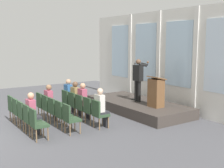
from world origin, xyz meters
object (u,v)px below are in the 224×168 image
mic_stand (135,92)px  chair_r1_c2 (55,110)px  audience_r0_c4 (101,106)px  audience_r2_c3 (33,111)px  chair_r0_c2 (82,106)px  chair_r2_c3 (30,118)px  audience_r0_c2 (84,100)px  chair_r1_c3 (62,113)px  chair_r2_c4 (37,122)px  audience_r0_c1 (76,97)px  chair_r0_c1 (74,103)px  chair_r1_c0 (42,104)px  chair_r2_c1 (19,110)px  audience_r0_c0 (69,95)px  chair_r0_c3 (90,109)px  chair_r0_c0 (68,100)px  chair_r1_c1 (48,106)px  chair_r2_c0 (14,107)px  speaker (138,77)px  chair_r1_c4 (70,117)px  lectern (156,92)px  audience_r1_c1 (50,101)px  chair_r2_c2 (24,114)px  chair_r0_c4 (99,112)px

mic_stand → chair_r1_c2: 3.78m
audience_r0_c4 → audience_r2_c3: bearing=-105.8°
mic_stand → chair_r0_c2: 2.75m
chair_r1_c2 → chair_r2_c3: same height
audience_r0_c2 → chair_r1_c3: size_ratio=1.45×
chair_r0_c2 → chair_r2_c4: 2.38m
chair_r2_c3 → audience_r0_c1: bearing=118.5°
chair_r0_c1 → chair_r1_c0: same height
chair_r1_c3 → chair_r2_c1: same height
audience_r0_c0 → chair_r2_c4: 3.19m
mic_stand → chair_r1_c3: 3.88m
chair_r1_c2 → chair_r0_c3: bearing=60.5°
mic_stand → chair_r0_c3: size_ratio=1.65×
chair_r1_c2 → chair_r0_c2: bearing=90.0°
chair_r0_c0 → chair_r0_c3: 1.76m
mic_stand → chair_r2_c1: bearing=-92.5°
chair_r0_c0 → chair_r2_c3: same height
audience_r0_c2 → chair_r1_c1: (-0.59, -1.12, -0.22)m
mic_stand → chair_r2_c1: size_ratio=1.65×
chair_r2_c0 → speaker: bearing=75.8°
audience_r0_c2 → chair_r1_c4: audience_r0_c2 is taller
chair_r0_c2 → chair_r2_c1: (-0.59, -2.08, 0.00)m
chair_r0_c0 → audience_r0_c2: 1.19m
lectern → audience_r1_c1: 3.87m
lectern → chair_r2_c4: 4.59m
audience_r1_c1 → chair_r2_c2: size_ratio=1.40×
audience_r2_c3 → audience_r0_c4: bearing=74.2°
chair_r0_c3 → chair_r1_c4: same height
audience_r0_c4 → chair_r2_c0: bearing=-137.4°
audience_r0_c1 → chair_r0_c1: bearing=-90.0°
chair_r0_c0 → chair_r2_c0: 2.08m
lectern → chair_r0_c4: size_ratio=1.23×
chair_r0_c3 → chair_r1_c3: bearing=-90.0°
audience_r0_c4 → chair_r1_c4: size_ratio=1.41×
mic_stand → audience_r0_c0: size_ratio=1.13×
lectern → chair_r2_c4: (0.01, -4.57, -0.42)m
chair_r2_c3 → chair_r1_c3: bearing=90.0°
audience_r1_c1 → chair_r1_c3: bearing=-4.0°
audience_r0_c4 → chair_r2_c2: audience_r0_c4 is taller
lectern → chair_r1_c0: bearing=-123.5°
speaker → audience_r0_c4: (1.17, -2.50, -0.66)m
chair_r0_c2 → chair_r2_c1: 2.16m
audience_r0_c0 → chair_r2_c2: bearing=-61.5°
speaker → mic_stand: size_ratio=1.11×
chair_r2_c4 → audience_r2_c3: bearing=172.0°
chair_r0_c4 → audience_r0_c4: size_ratio=0.71×
audience_r1_c1 → chair_r2_c1: (0.00, -1.12, -0.20)m
chair_r0_c0 → audience_r0_c1: size_ratio=0.70×
audience_r1_c1 → chair_r1_c4: (1.76, -0.08, -0.20)m
audience_r0_c4 → chair_r1_c2: 1.63m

